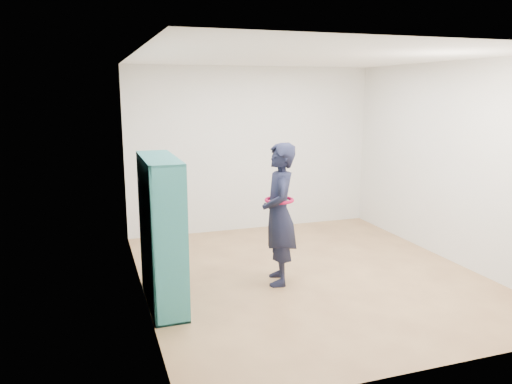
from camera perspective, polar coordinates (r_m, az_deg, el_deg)
name	(u,v)px	position (r m, az deg, el deg)	size (l,w,h in m)	color
floor	(310,275)	(6.27, 6.14, -9.38)	(4.50, 4.50, 0.00)	brown
ceiling	(315,57)	(5.87, 6.71, 15.08)	(4.50, 4.50, 0.00)	white
wall_left	(139,180)	(5.40, -13.20, 1.31)	(0.02, 4.50, 2.60)	silver
wall_right	(451,163)	(7.01, 21.43, 3.12)	(0.02, 4.50, 2.60)	silver
wall_back	(252,149)	(8.00, -0.42, 4.88)	(4.00, 0.02, 2.60)	silver
wall_front	(437,215)	(4.05, 20.00, -2.49)	(4.00, 0.02, 2.60)	silver
bookshelf	(159,233)	(5.31, -11.01, -4.64)	(0.34, 1.18, 1.57)	teal
person	(279,214)	(5.76, 2.66, -2.54)	(0.54, 0.69, 1.65)	black
smartphone	(267,203)	(5.82, 1.21, -1.31)	(0.02, 0.09, 0.13)	silver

